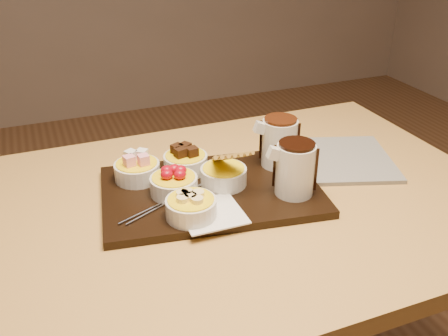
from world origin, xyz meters
name	(u,v)px	position (x,y,z in m)	size (l,w,h in m)	color
dining_table	(225,238)	(0.00, 0.00, 0.65)	(1.20, 0.80, 0.75)	tan
serving_board	(211,191)	(-0.02, 0.03, 0.76)	(0.46, 0.30, 0.02)	black
napkin	(211,213)	(-0.06, -0.07, 0.77)	(0.12, 0.12, 0.00)	white
bowl_marshmallows	(137,171)	(-0.16, 0.13, 0.79)	(0.10, 0.10, 0.04)	silver
bowl_cake	(186,163)	(-0.05, 0.13, 0.79)	(0.10, 0.10, 0.04)	silver
bowl_strawberries	(174,185)	(-0.10, 0.04, 0.79)	(0.10, 0.10, 0.04)	silver
bowl_biscotti	(224,176)	(0.01, 0.04, 0.79)	(0.10, 0.10, 0.04)	silver
bowl_bananas	(191,208)	(-0.09, -0.06, 0.79)	(0.10, 0.10, 0.04)	silver
pitcher_dark_chocolate	(295,170)	(0.13, -0.05, 0.82)	(0.08, 0.08, 0.11)	silver
pitcher_milk_chocolate	(279,143)	(0.16, 0.07, 0.82)	(0.08, 0.08, 0.11)	silver
fondue_skewers	(171,198)	(-0.11, 0.01, 0.77)	(0.26, 0.03, 0.01)	silver
newspaper	(328,160)	(0.30, 0.07, 0.76)	(0.30, 0.24, 0.01)	beige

